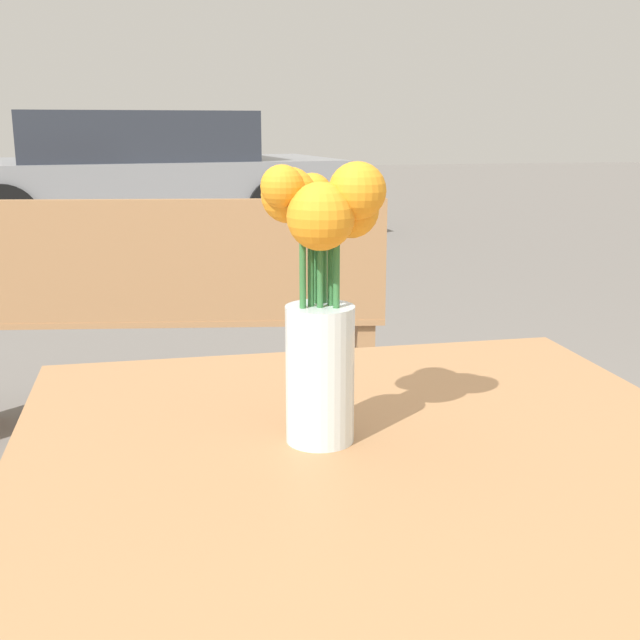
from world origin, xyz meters
The scene contains 4 objects.
table_front centered at (0.00, 0.00, 0.63)m, with size 0.81×0.89×0.74m.
flower_vase centered at (-0.05, 0.08, 0.91)m, with size 0.13×0.13×0.31m.
bench_near centered at (-0.19, 1.98, 0.46)m, with size 1.56×0.62×0.85m.
parked_car centered at (-0.27, 7.39, 0.57)m, with size 4.02×2.25×1.19m.
Camera 1 is at (-0.24, -0.73, 1.09)m, focal length 45.00 mm.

